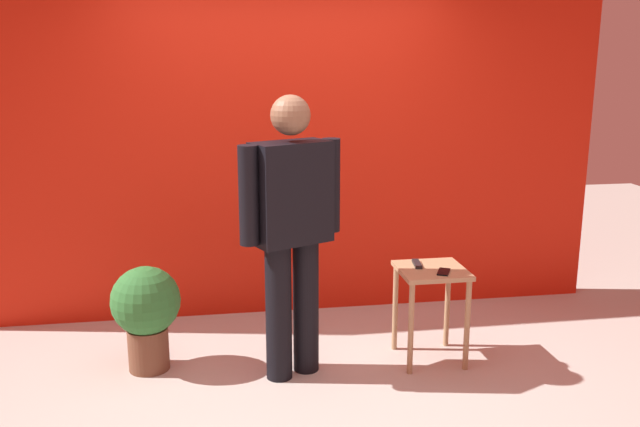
# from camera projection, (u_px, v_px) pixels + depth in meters

# --- Properties ---
(ground_plane) EXTENTS (12.00, 12.00, 0.00)m
(ground_plane) POSITION_uv_depth(u_px,v_px,m) (313.00, 399.00, 4.00)
(ground_plane) COLOR #B7B2A8
(back_wall_red) EXTENTS (4.98, 0.12, 2.92)m
(back_wall_red) POSITION_uv_depth(u_px,v_px,m) (283.00, 126.00, 5.11)
(back_wall_red) COLOR red
(back_wall_red) RESTS_ON ground_plane
(standing_person) EXTENTS (0.68, 0.41, 1.76)m
(standing_person) POSITION_uv_depth(u_px,v_px,m) (291.00, 224.00, 4.10)
(standing_person) COLOR black
(standing_person) RESTS_ON ground_plane
(side_table) EXTENTS (0.43, 0.43, 0.63)m
(side_table) POSITION_uv_depth(u_px,v_px,m) (431.00, 287.00, 4.41)
(side_table) COLOR tan
(side_table) RESTS_ON ground_plane
(cell_phone) EXTENTS (0.13, 0.16, 0.01)m
(cell_phone) POSITION_uv_depth(u_px,v_px,m) (444.00, 272.00, 4.30)
(cell_phone) COLOR black
(cell_phone) RESTS_ON side_table
(tv_remote) EXTENTS (0.07, 0.17, 0.02)m
(tv_remote) POSITION_uv_depth(u_px,v_px,m) (417.00, 264.00, 4.45)
(tv_remote) COLOR black
(tv_remote) RESTS_ON side_table
(potted_plant) EXTENTS (0.44, 0.44, 0.69)m
(potted_plant) POSITION_uv_depth(u_px,v_px,m) (146.00, 310.00, 4.29)
(potted_plant) COLOR brown
(potted_plant) RESTS_ON ground_plane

